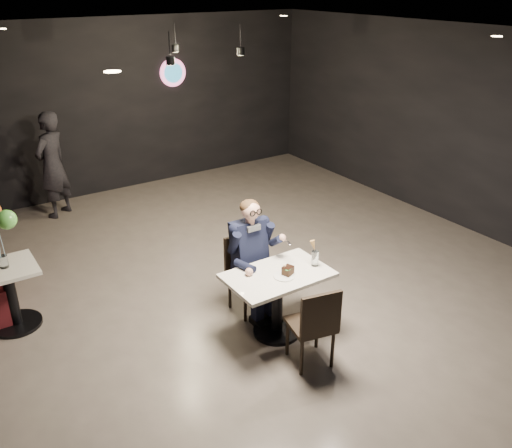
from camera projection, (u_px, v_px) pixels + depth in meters
floor at (278, 287)px, 6.89m from camera, size 9.00×9.00×0.00m
wall_sign at (173, 73)px, 9.85m from camera, size 0.50×0.06×0.50m
pendant_lights at (194, 35)px, 7.20m from camera, size 1.40×1.20×0.36m
main_table at (277, 304)px, 5.85m from camera, size 1.10×0.70×0.75m
chair_far at (250, 276)px, 6.24m from camera, size 0.42×0.46×0.92m
chair_near at (311, 323)px, 5.39m from camera, size 0.51×0.54×0.92m
seated_man at (250, 256)px, 6.13m from camera, size 0.60×0.80×1.44m
dessert_plate at (284, 276)px, 5.64m from camera, size 0.22×0.22×0.01m
cake_slice at (288, 271)px, 5.65m from camera, size 0.14×0.12×0.08m
mint_leaf at (288, 270)px, 5.59m from camera, size 0.06×0.04×0.01m
sundae_glass at (315, 258)px, 5.82m from camera, size 0.08×0.08×0.17m
wafer_cone at (313, 246)px, 5.77m from camera, size 0.07×0.07×0.11m
side_table at (11, 296)px, 5.97m from camera, size 0.63×0.63×0.78m
balloon_vase at (4, 262)px, 5.79m from camera, size 0.09×0.09×0.14m
passerby at (52, 165)px, 8.63m from camera, size 0.75×0.71×1.72m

